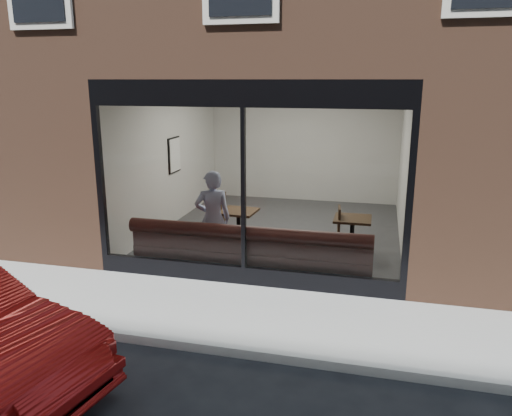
% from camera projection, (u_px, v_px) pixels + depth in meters
% --- Properties ---
extents(ground, '(120.00, 120.00, 0.00)m').
position_uv_depth(ground, '(200.00, 348.00, 6.11)').
color(ground, black).
rests_on(ground, ground).
extents(sidewalk_near, '(40.00, 2.00, 0.01)m').
position_uv_depth(sidewalk_near, '(224.00, 312.00, 7.05)').
color(sidewalk_near, gray).
rests_on(sidewalk_near, ground).
extents(kerb_near, '(40.00, 0.10, 0.12)m').
position_uv_depth(kerb_near, '(198.00, 346.00, 6.05)').
color(kerb_near, gray).
rests_on(kerb_near, ground).
extents(host_building_pier_left, '(2.50, 12.00, 3.20)m').
position_uv_depth(host_building_pier_left, '(172.00, 138.00, 14.11)').
color(host_building_pier_left, brown).
rests_on(host_building_pier_left, ground).
extents(host_building_pier_right, '(2.50, 12.00, 3.20)m').
position_uv_depth(host_building_pier_right, '(453.00, 146.00, 12.34)').
color(host_building_pier_right, brown).
rests_on(host_building_pier_right, ground).
extents(host_building_backfill, '(5.00, 6.00, 3.20)m').
position_uv_depth(host_building_backfill, '(318.00, 131.00, 16.04)').
color(host_building_backfill, brown).
rests_on(host_building_backfill, ground).
extents(cafe_floor, '(6.00, 6.00, 0.00)m').
position_uv_depth(cafe_floor, '(280.00, 231.00, 10.80)').
color(cafe_floor, '#2D2D30').
rests_on(cafe_floor, ground).
extents(cafe_ceiling, '(6.00, 6.00, 0.00)m').
position_uv_depth(cafe_ceiling, '(282.00, 80.00, 10.01)').
color(cafe_ceiling, white).
rests_on(cafe_ceiling, host_building_upper).
extents(cafe_wall_back, '(5.00, 0.00, 5.00)m').
position_uv_depth(cafe_wall_back, '(303.00, 142.00, 13.22)').
color(cafe_wall_back, beige).
rests_on(cafe_wall_back, ground).
extents(cafe_wall_left, '(0.00, 6.00, 6.00)m').
position_uv_depth(cafe_wall_left, '(170.00, 154.00, 10.99)').
color(cafe_wall_left, beige).
rests_on(cafe_wall_left, ground).
extents(cafe_wall_right, '(0.00, 6.00, 6.00)m').
position_uv_depth(cafe_wall_right, '(405.00, 163.00, 9.82)').
color(cafe_wall_right, beige).
rests_on(cafe_wall_right, ground).
extents(storefront_kick, '(5.00, 0.10, 0.30)m').
position_uv_depth(storefront_kick, '(244.00, 275.00, 8.00)').
color(storefront_kick, black).
rests_on(storefront_kick, ground).
extents(storefront_header, '(5.00, 0.10, 0.40)m').
position_uv_depth(storefront_header, '(243.00, 93.00, 7.29)').
color(storefront_header, black).
rests_on(storefront_header, host_building_upper).
extents(storefront_mullion, '(0.06, 0.10, 2.50)m').
position_uv_depth(storefront_mullion, '(243.00, 190.00, 7.65)').
color(storefront_mullion, black).
rests_on(storefront_mullion, storefront_kick).
extents(storefront_glass, '(4.80, 0.00, 4.80)m').
position_uv_depth(storefront_glass, '(243.00, 191.00, 7.62)').
color(storefront_glass, white).
rests_on(storefront_glass, storefront_kick).
extents(banquette, '(4.00, 0.55, 0.45)m').
position_uv_depth(banquette, '(250.00, 262.00, 8.36)').
color(banquette, '#341713').
rests_on(banquette, cafe_floor).
extents(person, '(0.73, 0.61, 1.70)m').
position_uv_depth(person, '(213.00, 219.00, 8.66)').
color(person, '#A8B5DF').
rests_on(person, cafe_floor).
extents(cafe_table_left, '(0.71, 0.71, 0.04)m').
position_uv_depth(cafe_table_left, '(238.00, 211.00, 9.57)').
color(cafe_table_left, black).
rests_on(cafe_table_left, cafe_floor).
extents(cafe_table_right, '(0.67, 0.67, 0.04)m').
position_uv_depth(cafe_table_right, '(353.00, 219.00, 9.06)').
color(cafe_table_right, black).
rests_on(cafe_table_right, cafe_floor).
extents(cafe_chair_left, '(0.46, 0.46, 0.03)m').
position_uv_depth(cafe_chair_left, '(213.00, 225.00, 10.43)').
color(cafe_chair_left, black).
rests_on(cafe_chair_left, cafe_floor).
extents(cafe_chair_right, '(0.44, 0.44, 0.04)m').
position_uv_depth(cafe_chair_right, '(328.00, 244.00, 9.26)').
color(cafe_chair_right, black).
rests_on(cafe_chair_right, cafe_floor).
extents(wall_poster, '(0.02, 0.54, 0.73)m').
position_uv_depth(wall_poster, '(175.00, 155.00, 11.14)').
color(wall_poster, white).
rests_on(wall_poster, cafe_wall_left).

